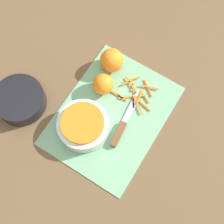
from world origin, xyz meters
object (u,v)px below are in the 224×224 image
object	(u,v)px
knife	(122,128)
orange_right	(112,60)
bowl_dark	(20,100)
bowl_speckled	(83,125)
orange_left	(103,84)

from	to	relation	value
knife	orange_right	bearing A→B (deg)	33.87
bowl_dark	knife	xyz separation A→B (m)	(0.10, -0.34, -0.02)
knife	bowl_speckled	bearing A→B (deg)	116.11
bowl_speckled	bowl_dark	size ratio (longest dim) A/B	0.99
bowl_speckled	bowl_dark	bearing A→B (deg)	98.93
bowl_dark	knife	size ratio (longest dim) A/B	0.77
bowl_dark	orange_left	world-z (taller)	orange_left
bowl_speckled	bowl_dark	distance (m)	0.24
orange_right	knife	bearing A→B (deg)	-139.79
bowl_speckled	orange_right	distance (m)	0.25
bowl_dark	knife	bearing A→B (deg)	-72.93
bowl_dark	knife	distance (m)	0.36
knife	orange_right	world-z (taller)	orange_right
bowl_dark	orange_right	distance (m)	0.34
knife	orange_right	size ratio (longest dim) A/B	2.67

